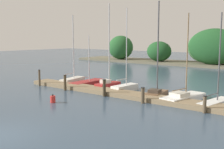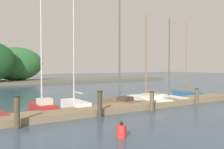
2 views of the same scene
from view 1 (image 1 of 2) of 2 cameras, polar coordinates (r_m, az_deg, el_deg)
dock_pier at (r=22.40m, az=3.44°, el=-4.18°), size 22.40×1.80×0.35m
far_shore at (r=49.83m, az=18.48°, el=4.48°), size 60.58×8.00×6.24m
sailboat_0 at (r=29.73m, az=-7.95°, el=-0.91°), size 1.57×3.59×7.07m
sailboat_1 at (r=28.43m, az=-4.86°, el=-1.58°), size 1.47×4.50×4.98m
sailboat_2 at (r=26.09m, az=-0.76°, el=-1.84°), size 1.18×2.87×7.86m
sailboat_3 at (r=24.83m, az=2.85°, el=-2.51°), size 1.18×3.01×7.29m
sailboat_4 at (r=22.76m, az=9.15°, el=-3.39°), size 1.54×2.99×7.60m
sailboat_5 at (r=21.70m, az=14.67°, el=-4.43°), size 2.11×4.55×6.55m
sailboat_6 at (r=20.91m, az=20.75°, el=-5.14°), size 1.57×3.89×6.47m
mooring_piling_0 at (r=28.10m, az=-14.73°, el=-0.67°), size 0.23×0.23×1.63m
mooring_piling_1 at (r=25.32m, az=-9.65°, el=-1.66°), size 0.28×0.28×1.42m
mooring_piling_2 at (r=22.45m, az=-1.60°, el=-2.76°), size 0.30×0.30×1.40m
mooring_piling_3 at (r=20.26m, az=6.35°, el=-4.27°), size 0.30×0.30×1.17m
mooring_piling_4 at (r=18.49m, az=18.54°, el=-5.85°), size 0.25×0.25×1.12m
channel_buoy_0 at (r=20.85m, az=-12.10°, el=-4.98°), size 0.38×0.38×0.63m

